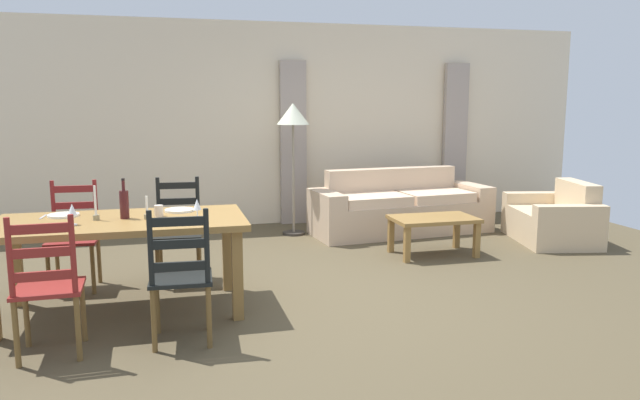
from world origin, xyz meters
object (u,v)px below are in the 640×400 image
dining_chair_near_right (181,276)px  dining_chair_far_right (179,230)px  dining_chair_near_left (47,286)px  dining_table (121,230)px  coffee_cup_primary (159,211)px  standing_lamp (293,122)px  wine_bottle (124,204)px  wine_glass_near_left (72,210)px  dining_chair_far_left (74,236)px  wine_glass_near_right (197,205)px  armchair_upholstered (556,221)px  couch (399,209)px  coffee_table (433,223)px

dining_chair_near_right → dining_chair_far_right: same height
dining_chair_near_left → dining_table: bearing=61.8°
dining_chair_far_right → coffee_cup_primary: size_ratio=10.67×
standing_lamp → wine_bottle: bearing=-127.4°
dining_chair_near_left → dining_chair_near_right: size_ratio=1.00×
dining_chair_near_left → wine_glass_near_left: size_ratio=5.96×
dining_chair_near_right → dining_chair_far_right: 1.53m
dining_chair_far_left → wine_glass_near_right: 1.45m
armchair_upholstered → dining_chair_far_left: bearing=-174.4°
wine_glass_near_right → standing_lamp: 2.98m
dining_table → wine_glass_near_right: wine_glass_near_right is taller
couch → dining_table: bearing=-144.8°
wine_glass_near_left → dining_chair_near_left: bearing=-97.8°
dining_table → dining_chair_near_left: dining_chair_near_left is taller
dining_chair_near_left → dining_chair_far_left: bearing=91.7°
dining_table → dining_chair_far_right: size_ratio=1.98×
coffee_table → dining_table: bearing=-161.3°
wine_bottle → dining_chair_far_left: bearing=123.2°
wine_glass_near_left → standing_lamp: size_ratio=0.10×
dining_chair_far_right → armchair_upholstered: bearing=6.8°
dining_chair_far_right → coffee_table: 2.72m
dining_chair_far_left → standing_lamp: bearing=35.7°
dining_chair_near_left → wine_glass_near_right: 1.23m
coffee_table → standing_lamp: (-1.25, 1.40, 1.06)m
coffee_cup_primary → standing_lamp: (1.60, 2.41, 0.62)m
couch → armchair_upholstered: size_ratio=1.80×
couch → dining_chair_near_left: bearing=-140.1°
armchair_upholstered → standing_lamp: bearing=158.6°
wine_glass_near_left → coffee_table: 3.71m
wine_bottle → armchair_upholstered: wine_bottle is taller
dining_table → coffee_table: size_ratio=2.11×
dining_chair_far_left → dining_chair_near_right: bearing=-60.1°
coffee_cup_primary → armchair_upholstered: (4.57, 1.24, -0.55)m
dining_chair_far_left → armchair_upholstered: 5.35m
dining_table → armchair_upholstered: (4.86, 1.30, -0.41)m
dining_chair_far_left → coffee_table: dining_chair_far_left is taller
wine_bottle → coffee_cup_primary: wine_bottle is taller
coffee_table → armchair_upholstered: (1.71, 0.24, -0.11)m
dining_table → couch: bearing=35.2°
wine_glass_near_right → coffee_table: bearing=25.4°
coffee_table → dining_chair_near_right: bearing=-146.2°
dining_chair_far_right → coffee_cup_primary: dining_chair_far_right is taller
armchair_upholstered → standing_lamp: standing_lamp is taller
dining_chair_near_right → armchair_upholstered: size_ratio=0.74×
coffee_cup_primary → coffee_table: 3.06m
wine_glass_near_right → wine_bottle: bearing=161.4°
wine_glass_near_right → dining_chair_near_right: bearing=-104.3°
wine_bottle → wine_glass_near_right: wine_bottle is taller
dining_chair_far_right → couch: 3.17m
wine_bottle → armchair_upholstered: size_ratio=0.24×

